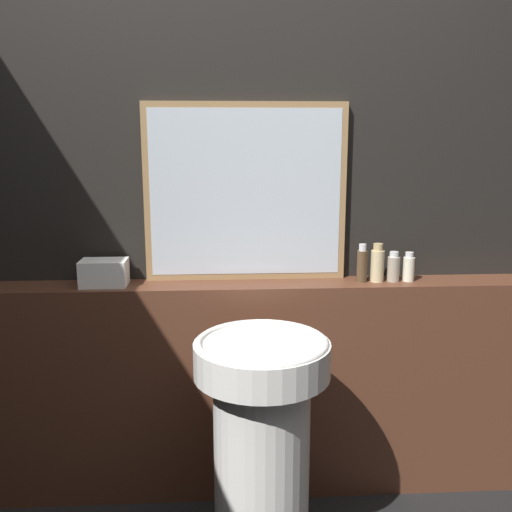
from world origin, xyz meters
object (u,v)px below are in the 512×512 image
(towel_stack, at_px, (104,273))
(lotion_bottle, at_px, (393,268))
(conditioner_bottle, at_px, (377,264))
(shampoo_bottle, at_px, (362,264))
(body_wash_bottle, at_px, (409,268))
(pedestal_sink, at_px, (262,439))
(mirror, at_px, (246,193))

(towel_stack, relative_size, lotion_bottle, 1.47)
(conditioner_bottle, relative_size, lotion_bottle, 1.28)
(shampoo_bottle, bearing_deg, body_wash_bottle, 0.00)
(pedestal_sink, bearing_deg, conditioner_bottle, 40.72)
(body_wash_bottle, bearing_deg, lotion_bottle, 180.00)
(pedestal_sink, bearing_deg, shampoo_bottle, 44.56)
(mirror, relative_size, towel_stack, 4.50)
(conditioner_bottle, xyz_separation_m, lotion_bottle, (0.07, 0.00, -0.02))
(towel_stack, bearing_deg, body_wash_bottle, 0.00)
(body_wash_bottle, bearing_deg, conditioner_bottle, -180.00)
(mirror, relative_size, lotion_bottle, 6.63)
(pedestal_sink, relative_size, lotion_bottle, 6.76)
(pedestal_sink, relative_size, conditioner_bottle, 5.30)
(shampoo_bottle, bearing_deg, lotion_bottle, 0.00)
(conditioner_bottle, xyz_separation_m, body_wash_bottle, (0.13, 0.00, -0.02))
(mirror, relative_size, conditioner_bottle, 5.19)
(pedestal_sink, xyz_separation_m, conditioner_bottle, (0.50, 0.43, 0.52))
(towel_stack, xyz_separation_m, conditioner_bottle, (1.09, -0.00, 0.02))
(conditioner_bottle, bearing_deg, mirror, 171.85)
(conditioner_bottle, distance_m, body_wash_bottle, 0.13)
(shampoo_bottle, height_order, lotion_bottle, shampoo_bottle)
(lotion_bottle, bearing_deg, mirror, 172.76)
(shampoo_bottle, distance_m, conditioner_bottle, 0.06)
(shampoo_bottle, height_order, conditioner_bottle, same)
(shampoo_bottle, height_order, body_wash_bottle, shampoo_bottle)
(mirror, height_order, shampoo_bottle, mirror)
(pedestal_sink, bearing_deg, towel_stack, 144.22)
(body_wash_bottle, bearing_deg, towel_stack, 180.00)
(mirror, height_order, towel_stack, mirror)
(mirror, relative_size, body_wash_bottle, 6.79)
(pedestal_sink, distance_m, shampoo_bottle, 0.80)
(towel_stack, xyz_separation_m, lotion_bottle, (1.16, 0.00, 0.01))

